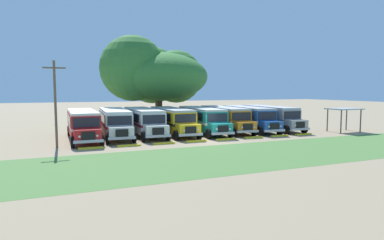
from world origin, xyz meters
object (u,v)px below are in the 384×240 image
object	(u,v)px
parked_bus_slot_2	(144,120)
parked_bus_slot_6	(248,117)
parked_bus_slot_7	(270,116)
waiting_shelter	(344,111)
parked_bus_slot_3	(172,119)
parked_bus_slot_0	(83,123)
parked_bus_slot_1	(115,121)
broad_shade_tree	(155,75)
parked_bus_slot_5	(225,118)
utility_pole	(55,102)
parked_bus_slot_4	(202,119)

from	to	relation	value
parked_bus_slot_2	parked_bus_slot_6	distance (m)	12.69
parked_bus_slot_2	parked_bus_slot_7	size ratio (longest dim) A/B	1.00
parked_bus_slot_6	waiting_shelter	distance (m)	11.01
parked_bus_slot_3	parked_bus_slot_6	bearing A→B (deg)	88.63
parked_bus_slot_0	parked_bus_slot_1	bearing A→B (deg)	103.63
broad_shade_tree	parked_bus_slot_2	bearing A→B (deg)	-113.17
parked_bus_slot_3	waiting_shelter	bearing A→B (deg)	73.97
parked_bus_slot_5	parked_bus_slot_1	bearing A→B (deg)	-86.94
parked_bus_slot_2	parked_bus_slot_3	xyz separation A→B (m)	(3.16, -0.21, 0.00)
parked_bus_slot_2	utility_pole	xyz separation A→B (m)	(-8.74, -4.98, 2.29)
parked_bus_slot_4	waiting_shelter	distance (m)	16.56
parked_bus_slot_4	waiting_shelter	world-z (taller)	parked_bus_slot_4
parked_bus_slot_5	utility_pole	xyz separation A→B (m)	(-18.47, -4.78, 2.29)
broad_shade_tree	parked_bus_slot_3	bearing A→B (deg)	-95.48
parked_bus_slot_1	utility_pole	bearing A→B (deg)	-45.06
parked_bus_slot_6	utility_pole	size ratio (longest dim) A/B	1.51
parked_bus_slot_4	broad_shade_tree	xyz separation A→B (m)	(-2.51, 10.18, 5.32)
parked_bus_slot_3	waiting_shelter	size ratio (longest dim) A/B	3.02
parked_bus_slot_0	parked_bus_slot_1	xyz separation A→B (m)	(3.22, 0.77, 0.00)
parked_bus_slot_6	parked_bus_slot_7	bearing A→B (deg)	93.71
parked_bus_slot_0	parked_bus_slot_3	size ratio (longest dim) A/B	1.00
parked_bus_slot_2	parked_bus_slot_4	bearing A→B (deg)	86.01
parked_bus_slot_4	parked_bus_slot_5	distance (m)	3.15
parked_bus_slot_7	broad_shade_tree	bearing A→B (deg)	-128.77
parked_bus_slot_5	parked_bus_slot_7	size ratio (longest dim) A/B	1.00
parked_bus_slot_2	parked_bus_slot_5	distance (m)	9.74
parked_bus_slot_4	utility_pole	xyz separation A→B (m)	(-15.35, -4.38, 2.29)
parked_bus_slot_3	parked_bus_slot_6	world-z (taller)	same
parked_bus_slot_5	parked_bus_slot_6	distance (m)	2.97
parked_bus_slot_3	utility_pole	size ratio (longest dim) A/B	1.50
parked_bus_slot_1	parked_bus_slot_4	size ratio (longest dim) A/B	1.00
parked_bus_slot_1	parked_bus_slot_5	size ratio (longest dim) A/B	1.00
parked_bus_slot_6	broad_shade_tree	world-z (taller)	broad_shade_tree
parked_bus_slot_6	waiting_shelter	size ratio (longest dim) A/B	3.04
parked_bus_slot_2	parked_bus_slot_7	distance (m)	15.89
parked_bus_slot_0	parked_bus_slot_3	xyz separation A→B (m)	(9.46, 0.54, 0.00)
parked_bus_slot_2	waiting_shelter	distance (m)	23.03
parked_bus_slot_6	parked_bus_slot_7	world-z (taller)	same
parked_bus_slot_1	parked_bus_slot_0	bearing A→B (deg)	-73.11
parked_bus_slot_6	broad_shade_tree	xyz separation A→B (m)	(-8.57, 10.26, 5.32)
parked_bus_slot_2	parked_bus_slot_7	bearing A→B (deg)	88.68
parked_bus_slot_3	parked_bus_slot_5	world-z (taller)	same
parked_bus_slot_1	utility_pole	size ratio (longest dim) A/B	1.51
broad_shade_tree	utility_pole	world-z (taller)	broad_shade_tree
parked_bus_slot_4	parked_bus_slot_5	size ratio (longest dim) A/B	1.00
parked_bus_slot_1	parked_bus_slot_6	bearing A→B (deg)	90.97
parked_bus_slot_5	waiting_shelter	bearing A→B (deg)	68.27
parked_bus_slot_4	parked_bus_slot_6	xyz separation A→B (m)	(6.06, -0.08, 0.00)
parked_bus_slot_2	parked_bus_slot_4	size ratio (longest dim) A/B	1.00
parked_bus_slot_0	broad_shade_tree	xyz separation A→B (m)	(10.40, 10.33, 5.32)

